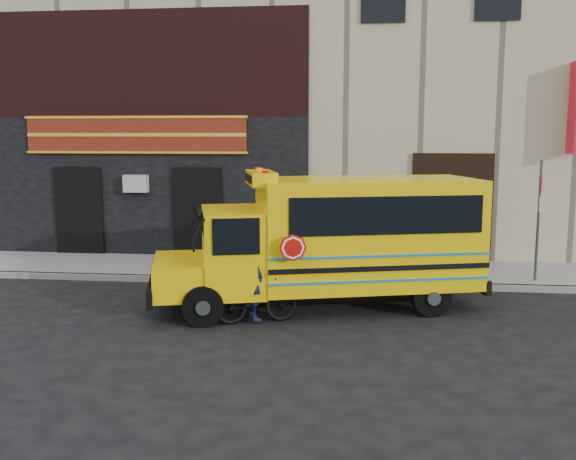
{
  "coord_description": "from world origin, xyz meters",
  "views": [
    {
      "loc": [
        1.51,
        -12.66,
        3.66
      ],
      "look_at": [
        -0.16,
        1.85,
        1.48
      ],
      "focal_mm": 40.0,
      "sensor_mm": 36.0,
      "label": 1
    }
  ],
  "objects_px": {
    "school_bus": "(336,238)",
    "bicycle": "(256,298)",
    "cyclist": "(254,276)",
    "sign_pole": "(539,218)"
  },
  "relations": [
    {
      "from": "bicycle",
      "to": "cyclist",
      "type": "bearing_deg",
      "value": 11.01
    },
    {
      "from": "school_bus",
      "to": "bicycle",
      "type": "bearing_deg",
      "value": -137.93
    },
    {
      "from": "school_bus",
      "to": "sign_pole",
      "type": "xyz_separation_m",
      "value": [
        4.75,
        2.45,
        0.18
      ]
    },
    {
      "from": "school_bus",
      "to": "bicycle",
      "type": "relative_size",
      "value": 4.42
    },
    {
      "from": "cyclist",
      "to": "sign_pole",
      "type": "bearing_deg",
      "value": -85.67
    },
    {
      "from": "bicycle",
      "to": "cyclist",
      "type": "distance_m",
      "value": 0.43
    },
    {
      "from": "school_bus",
      "to": "bicycle",
      "type": "height_order",
      "value": "school_bus"
    },
    {
      "from": "cyclist",
      "to": "school_bus",
      "type": "bearing_deg",
      "value": -77.23
    },
    {
      "from": "school_bus",
      "to": "cyclist",
      "type": "distance_m",
      "value": 2.07
    },
    {
      "from": "school_bus",
      "to": "bicycle",
      "type": "distance_m",
      "value": 2.24
    }
  ]
}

